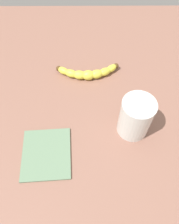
# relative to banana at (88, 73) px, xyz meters

# --- Properties ---
(wooden_tabletop) EXTENTS (1.20, 1.20, 0.03)m
(wooden_tabletop) POSITION_rel_banana_xyz_m (-0.17, -0.08, -0.03)
(wooden_tabletop) COLOR #885C4D
(wooden_tabletop) RESTS_ON ground
(banana) EXTENTS (0.07, 0.22, 0.03)m
(banana) POSITION_rel_banana_xyz_m (0.00, 0.00, 0.00)
(banana) COLOR yellow
(banana) RESTS_ON wooden_tabletop
(smoothie_glass) EXTENTS (0.09, 0.09, 0.12)m
(smoothie_glass) POSITION_rel_banana_xyz_m (-0.21, -0.13, 0.04)
(smoothie_glass) COLOR silver
(smoothie_glass) RESTS_ON wooden_tabletop
(folded_napkin) EXTENTS (0.15, 0.14, 0.01)m
(folded_napkin) POSITION_rel_banana_xyz_m (-0.28, 0.11, -0.01)
(folded_napkin) COLOR slate
(folded_napkin) RESTS_ON wooden_tabletop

